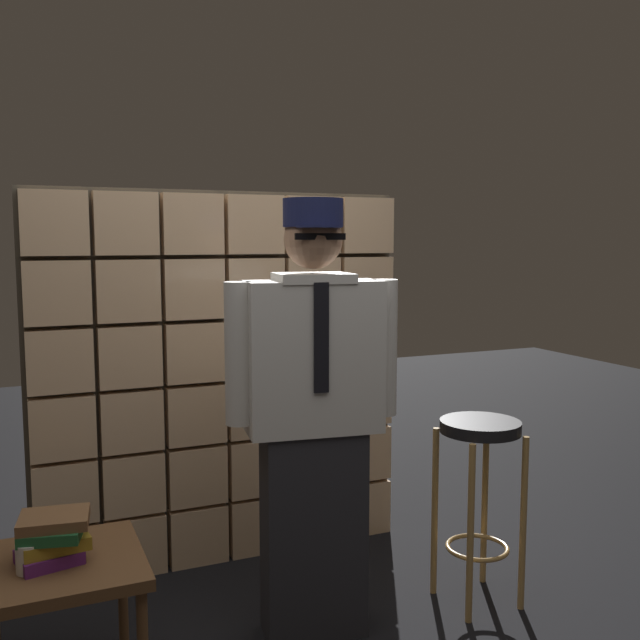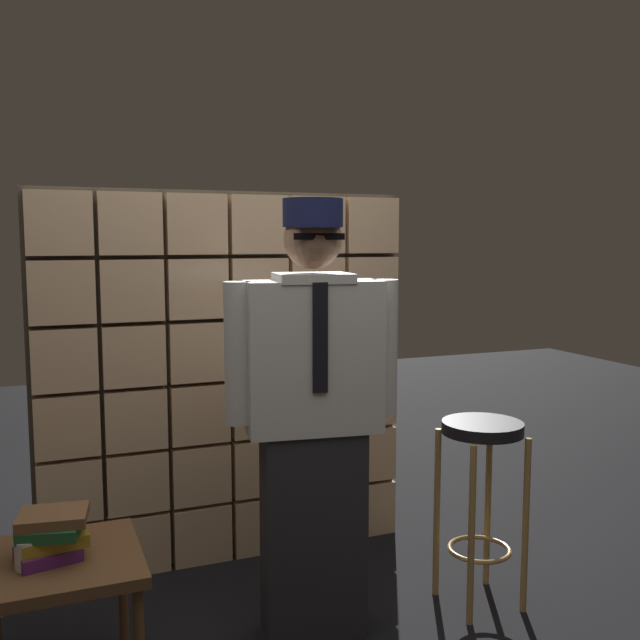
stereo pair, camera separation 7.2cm
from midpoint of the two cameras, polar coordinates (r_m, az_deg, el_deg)
glass_block_wall at (r=3.48m, az=-6.65°, el=-4.79°), size 1.81×0.10×1.81m
standing_person at (r=2.78m, az=0.19°, el=-7.41°), size 0.69×0.32×1.71m
bar_stool at (r=3.17m, az=13.38°, el=-11.48°), size 0.34×0.34×0.80m
side_table at (r=2.68m, az=-19.13°, el=-18.69°), size 0.52×0.52×0.50m
book_stack at (r=2.61m, az=-19.85°, el=-15.78°), size 0.25×0.22×0.16m
coffee_mug at (r=2.59m, az=-21.42°, el=-16.94°), size 0.13×0.08×0.09m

